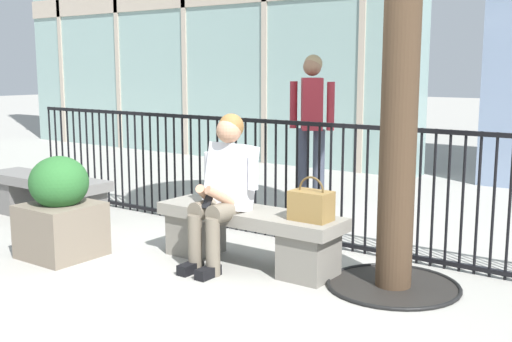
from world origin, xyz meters
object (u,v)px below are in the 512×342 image
at_px(seated_person_with_phone, 224,186).
at_px(planter, 60,211).
at_px(bystander_at_railing, 312,120).
at_px(stone_bench, 249,232).
at_px(handbag_on_bench, 311,205).
at_px(stone_bench_far, 46,193).

bearing_deg(seated_person_with_phone, planter, -154.29).
relative_size(bystander_at_railing, planter, 2.01).
distance_m(bystander_at_railing, planter, 2.93).
xyz_separation_m(seated_person_with_phone, planter, (-1.26, -0.61, -0.26)).
relative_size(stone_bench, handbag_on_bench, 4.83).
relative_size(handbag_on_bench, stone_bench_far, 0.21).
relative_size(bystander_at_railing, stone_bench_far, 1.07).
height_order(bystander_at_railing, stone_bench_far, bystander_at_railing).
height_order(stone_bench, stone_bench_far, same).
bearing_deg(stone_bench_far, handbag_on_bench, -0.63).
bearing_deg(bystander_at_railing, seated_person_with_phone, -77.36).
height_order(seated_person_with_phone, handbag_on_bench, seated_person_with_phone).
bearing_deg(handbag_on_bench, seated_person_with_phone, -170.74).
distance_m(handbag_on_bench, stone_bench_far, 3.25).
height_order(stone_bench, seated_person_with_phone, seated_person_with_phone).
xyz_separation_m(stone_bench, handbag_on_bench, (0.58, -0.01, 0.29)).
bearing_deg(planter, handbag_on_bench, 20.04).
xyz_separation_m(seated_person_with_phone, stone_bench_far, (-2.51, 0.15, -0.38)).
relative_size(handbag_on_bench, bystander_at_railing, 0.19).
bearing_deg(bystander_at_railing, stone_bench_far, -135.27).
bearing_deg(stone_bench_far, bystander_at_railing, 44.73).
bearing_deg(seated_person_with_phone, stone_bench, 41.03).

